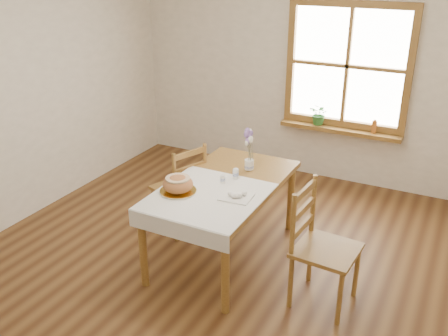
{
  "coord_description": "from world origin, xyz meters",
  "views": [
    {
      "loc": [
        1.85,
        -3.32,
        2.67
      ],
      "look_at": [
        0.0,
        0.3,
        0.9
      ],
      "focal_mm": 40.0,
      "sensor_mm": 36.0,
      "label": 1
    }
  ],
  "objects_px": {
    "chair_left": "(178,187)",
    "chair_right": "(327,248)",
    "dining_table": "(224,192)",
    "flower_vase": "(249,165)",
    "bread_plate": "(178,191)"
  },
  "relations": [
    {
      "from": "flower_vase",
      "to": "dining_table",
      "type": "bearing_deg",
      "value": -101.67
    },
    {
      "from": "chair_right",
      "to": "flower_vase",
      "type": "distance_m",
      "value": 1.19
    },
    {
      "from": "chair_right",
      "to": "flower_vase",
      "type": "bearing_deg",
      "value": 61.22
    },
    {
      "from": "bread_plate",
      "to": "chair_left",
      "type": "bearing_deg",
      "value": 122.54
    },
    {
      "from": "dining_table",
      "to": "flower_vase",
      "type": "xyz_separation_m",
      "value": [
        0.08,
        0.37,
        0.13
      ]
    },
    {
      "from": "dining_table",
      "to": "bread_plate",
      "type": "height_order",
      "value": "bread_plate"
    },
    {
      "from": "chair_left",
      "to": "bread_plate",
      "type": "xyz_separation_m",
      "value": [
        0.38,
        -0.6,
        0.29
      ]
    },
    {
      "from": "dining_table",
      "to": "flower_vase",
      "type": "distance_m",
      "value": 0.4
    },
    {
      "from": "dining_table",
      "to": "chair_right",
      "type": "relative_size",
      "value": 1.57
    },
    {
      "from": "dining_table",
      "to": "chair_left",
      "type": "bearing_deg",
      "value": 159.59
    },
    {
      "from": "chair_left",
      "to": "chair_right",
      "type": "height_order",
      "value": "chair_right"
    },
    {
      "from": "chair_right",
      "to": "bread_plate",
      "type": "distance_m",
      "value": 1.34
    },
    {
      "from": "dining_table",
      "to": "bread_plate",
      "type": "distance_m",
      "value": 0.46
    },
    {
      "from": "chair_left",
      "to": "chair_right",
      "type": "bearing_deg",
      "value": 94.6
    },
    {
      "from": "chair_right",
      "to": "flower_vase",
      "type": "height_order",
      "value": "chair_right"
    }
  ]
}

